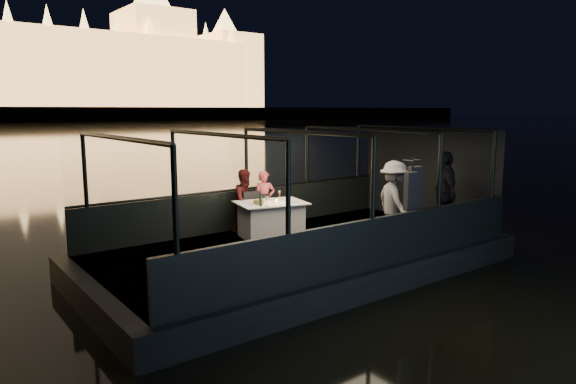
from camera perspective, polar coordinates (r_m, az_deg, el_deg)
boat_hull at (r=10.67m, az=1.30°, el=-8.52°), size 8.60×4.40×1.00m
boat_deck at (r=10.54m, az=1.31°, el=-6.03°), size 8.00×4.00×0.04m
gunwale_port at (r=12.03m, az=-4.59°, el=-1.85°), size 8.00×0.08×0.90m
gunwale_starboard at (r=8.99m, az=9.28°, el=-5.73°), size 8.00×0.08×0.90m
cabin_glass_port at (r=11.86m, az=-4.66°, el=3.61°), size 8.00×0.02×1.40m
cabin_glass_starboard at (r=8.76m, az=9.47°, el=1.56°), size 8.00×0.02×1.40m
cabin_roof_glass at (r=10.18m, az=1.36°, el=6.68°), size 8.00×4.00×0.02m
end_wall_fore at (r=8.46m, az=-20.48°, el=-2.26°), size 0.02×4.00×2.30m
end_wall_aft at (r=13.13m, az=15.19°, el=1.88°), size 0.02×4.00×2.30m
canopy_ribs at (r=10.29m, az=1.34°, el=0.27°), size 8.00×4.00×2.30m
dining_table_central at (r=11.12m, az=-1.89°, el=-3.07°), size 1.65×1.34×0.77m
chair_port_left at (r=11.43m, az=-3.55°, el=-2.43°), size 0.43×0.43×0.92m
chair_port_right at (r=11.58m, az=-2.40°, el=-2.26°), size 0.46×0.46×0.84m
coat_stand at (r=10.05m, az=13.51°, el=-1.65°), size 0.60×0.53×1.85m
person_woman_coral at (r=11.82m, az=-2.63°, el=-0.55°), size 0.57×0.48×1.35m
person_man_maroon at (r=11.54m, az=-4.69°, el=-0.80°), size 0.74×0.60×1.43m
passenger_stripe at (r=10.96m, az=11.68°, el=-0.97°), size 1.00×1.25×1.70m
passenger_dark at (r=11.83m, az=16.99°, el=-0.45°), size 1.00×1.15×1.85m
wine_bottle at (r=10.58m, az=-3.07°, el=-0.79°), size 0.06×0.06×0.28m
bread_basket at (r=10.86m, az=-3.29°, el=-1.13°), size 0.25×0.25×0.09m
amber_candle at (r=11.00m, az=-1.31°, el=-0.98°), size 0.07×0.07×0.07m
plate_near at (r=11.06m, az=0.68°, el=-1.09°), size 0.31×0.31×0.01m
plate_far at (r=10.91m, az=-3.68°, el=-1.25°), size 0.27×0.27×0.02m
wine_glass_white at (r=10.53m, az=-2.41°, el=-1.13°), size 0.09×0.09×0.21m
wine_glass_red at (r=11.24m, az=-0.94°, el=-0.48°), size 0.09×0.09×0.21m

